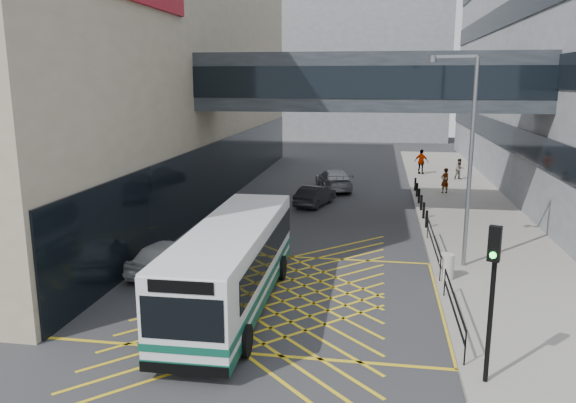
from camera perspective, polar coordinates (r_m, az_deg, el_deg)
The scene contains 18 objects.
ground at distance 20.59m, azimuth -1.82°, elevation -9.44°, with size 120.00×120.00×0.00m, color #333335.
building_whsmith at distance 40.99m, azimuth -23.21°, elevation 11.82°, with size 24.17×42.00×16.00m.
building_far at distance 78.99m, azimuth 5.26°, elevation 13.19°, with size 28.00×16.00×18.00m, color gray.
skybridge at distance 30.78m, azimuth 8.11°, elevation 11.92°, with size 20.00×4.10×3.00m.
pavement at distance 35.00m, azimuth 17.73°, elevation -0.77°, with size 6.00×54.00×0.16m, color gray.
box_junction at distance 20.59m, azimuth -1.82°, elevation -9.43°, with size 12.00×9.00×0.01m.
bus at distance 19.18m, azimuth -5.55°, elevation -6.20°, with size 2.70×10.40×2.91m.
car_white at distance 23.12m, azimuth -12.07°, elevation -5.42°, with size 1.80×4.39×1.40m, color #B8B8BA.
car_dark at distance 34.66m, azimuth 2.77°, elevation 0.62°, with size 1.58×4.05×1.27m, color black.
car_silver at distance 39.78m, azimuth 4.67°, elevation 2.30°, with size 2.09×4.95×1.54m, color gray.
traffic_light at distance 14.51m, azimuth 20.04°, elevation -7.73°, with size 0.33×0.49×4.10m.
street_lamp at distance 23.28m, azimuth 17.66°, elevation 5.09°, with size 1.90×0.62×8.39m.
litter_bin at distance 22.39m, azimuth 15.80°, elevation -6.35°, with size 0.56×0.56×0.97m, color #ADA89E.
kerb_railings at distance 21.76m, azimuth 15.31°, elevation -6.22°, with size 0.05×12.54×1.00m.
bollards at distance 34.58m, azimuth 13.28°, elevation 0.23°, with size 0.14×10.14×0.90m.
pedestrian_a at distance 39.06m, azimuth 15.65°, elevation 2.05°, with size 0.67×0.48×1.69m, color gray.
pedestrian_b at distance 44.82m, azimuth 17.03°, elevation 3.16°, with size 0.77×0.45×1.58m, color gray.
pedestrian_c at distance 46.62m, azimuth 13.40°, elevation 3.94°, with size 1.16×0.56×1.97m, color gray.
Camera 1 is at (3.72, -18.77, 7.60)m, focal length 35.00 mm.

